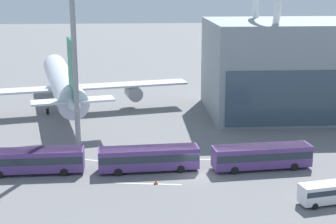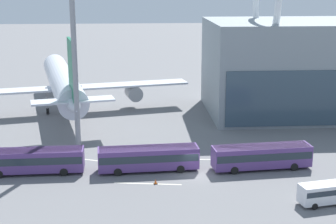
# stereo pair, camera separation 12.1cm
# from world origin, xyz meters

# --- Properties ---
(ground_plane) EXTENTS (440.00, 440.00, 0.00)m
(ground_plane) POSITION_xyz_m (0.00, 0.00, 0.00)
(ground_plane) COLOR slate
(airliner_at_gate_near) EXTENTS (45.01, 43.43, 14.94)m
(airliner_at_gate_near) POSITION_xyz_m (-19.81, 32.17, 5.25)
(airliner_at_gate_near) COLOR silver
(airliner_at_gate_near) RESTS_ON ground_plane
(shuttle_bus_0) EXTENTS (12.56, 3.11, 3.02)m
(shuttle_bus_0) POSITION_xyz_m (-19.95, 1.99, 1.79)
(shuttle_bus_0) COLOR #56387A
(shuttle_bus_0) RESTS_ON ground_plane
(shuttle_bus_1) EXTENTS (12.65, 3.58, 3.02)m
(shuttle_bus_1) POSITION_xyz_m (-5.68, 1.86, 1.79)
(shuttle_bus_1) COLOR #56387A
(shuttle_bus_1) RESTS_ON ground_plane
(shuttle_bus_2) EXTENTS (12.70, 3.91, 3.02)m
(shuttle_bus_2) POSITION_xyz_m (8.58, 1.53, 1.79)
(shuttle_bus_2) COLOR #56387A
(shuttle_bus_2) RESTS_ON ground_plane
(service_van_foreground) EXTENTS (5.52, 2.94, 2.33)m
(service_van_foreground) POSITION_xyz_m (12.57, -9.36, 1.37)
(service_van_foreground) COLOR silver
(service_van_foreground) RESTS_ON ground_plane
(floodlight_mast) EXTENTS (2.38, 2.38, 26.79)m
(floodlight_mast) POSITION_xyz_m (-15.39, 12.14, 15.60)
(floodlight_mast) COLOR gray
(floodlight_mast) RESTS_ON ground_plane
(lane_stripe_0) EXTENTS (9.36, 1.12, 0.01)m
(lane_stripe_0) POSITION_xyz_m (1.31, 5.52, 0.00)
(lane_stripe_0) COLOR silver
(lane_stripe_0) RESTS_ON ground_plane
(lane_stripe_2) EXTENTS (6.89, 2.99, 0.01)m
(lane_stripe_2) POSITION_xyz_m (-15.55, 7.23, 0.00)
(lane_stripe_2) COLOR silver
(lane_stripe_2) RESTS_ON ground_plane
(lane_stripe_3) EXTENTS (7.96, 1.38, 0.01)m
(lane_stripe_3) POSITION_xyz_m (-5.91, -2.40, 0.00)
(lane_stripe_3) COLOR silver
(lane_stripe_3) RESTS_ON ground_plane
(traffic_cone_1) EXTENTS (0.47, 0.47, 0.61)m
(traffic_cone_1) POSITION_xyz_m (-4.99, -2.53, 0.30)
(traffic_cone_1) COLOR black
(traffic_cone_1) RESTS_ON ground_plane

